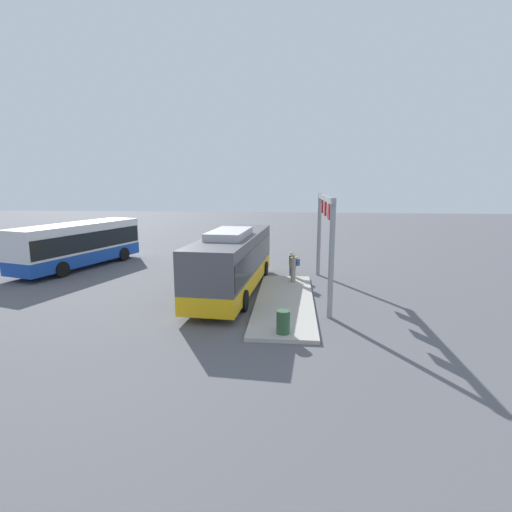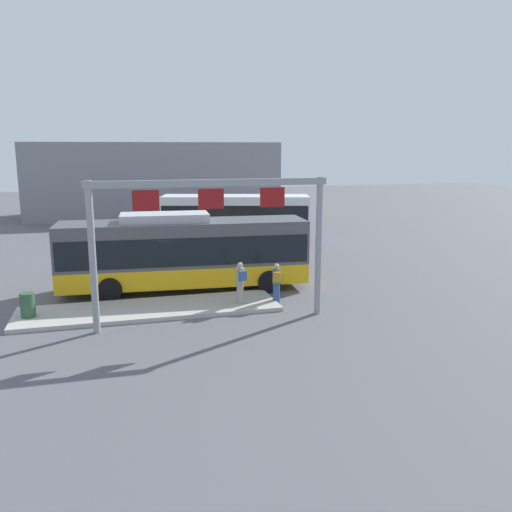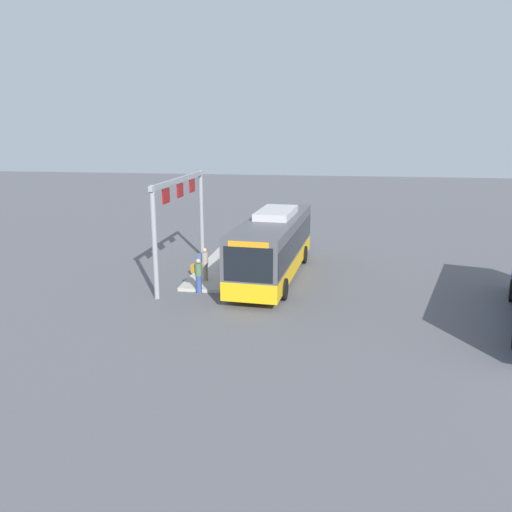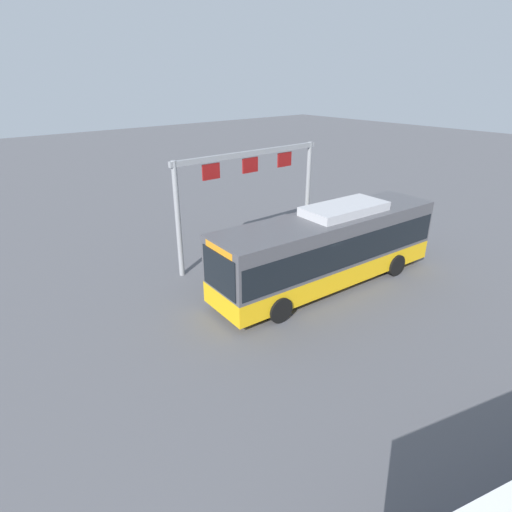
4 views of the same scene
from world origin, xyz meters
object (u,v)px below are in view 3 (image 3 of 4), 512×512
Objects in this scene: person_waiting_near at (204,263)px; trash_bin at (241,239)px; bus_main at (273,243)px; person_boarding at (198,275)px.

person_waiting_near is 7.92m from trash_bin.
person_waiting_near reaches higher than trash_bin.
person_boarding is (3.28, -3.16, -0.92)m from bus_main.
person_boarding is at bearing -98.04° from person_waiting_near.
bus_main is 3.77m from person_waiting_near.
person_boarding is 9.44m from trash_bin.
bus_main is at bearing 24.90° from trash_bin.
trash_bin is (-7.90, 0.40, -0.44)m from person_waiting_near.
bus_main is 6.53× the size of person_waiting_near.
bus_main is 12.12× the size of trash_bin.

